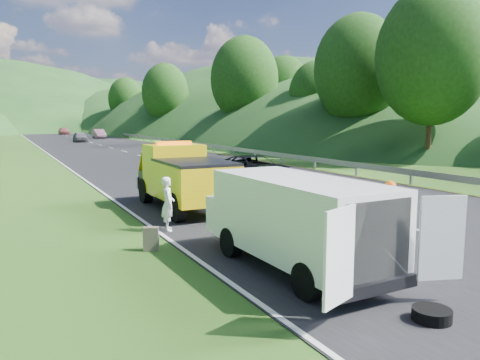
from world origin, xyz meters
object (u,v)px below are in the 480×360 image
white_van (295,218)px  spare_tire (431,321)px  woman (168,231)px  child (236,250)px  passing_suv (254,182)px  suitcase (151,239)px  worker (386,274)px  tow_truck (184,177)px

white_van → spare_tire: 3.52m
woman → child: (0.88, -2.67, 0.00)m
passing_suv → spare_tire: bearing=-114.1°
suitcase → worker: bearing=-45.9°
woman → spare_tire: 8.11m
white_van → worker: 2.28m
tow_truck → white_van: tow_truck is taller
child → tow_truck: bearing=103.0°
spare_tire → worker: bearing=63.1°
white_van → child: (-0.46, 1.94, -1.15)m
white_van → woman: (-1.34, 4.61, -1.15)m
woman → spare_tire: bearing=-153.8°
woman → child: bearing=-148.6°
child → passing_suv: bearing=79.2°
white_van → passing_suv: (5.93, 12.52, -1.15)m
woman → passing_suv: bearing=-29.5°
woman → passing_suv: (7.27, 7.92, 0.00)m
white_van → suitcase: bearing=128.9°
tow_truck → spare_tire: size_ratio=8.88×
spare_tire → passing_suv: (5.43, 15.81, 0.00)m
tow_truck → suitcase: 5.45m
white_van → woman: size_ratio=3.63×
child → spare_tire: child is taller
tow_truck → white_van: bearing=-91.0°
white_van → worker: bearing=-39.3°
tow_truck → spare_tire: (0.25, -10.82, -1.19)m
child → worker: 3.74m
suitcase → tow_truck: bearing=60.5°
white_van → tow_truck: bearing=87.0°
white_van → suitcase: 3.82m
worker → passing_suv: (4.38, 13.74, 0.00)m
child → worker: bearing=-37.2°
tow_truck → passing_suv: (5.68, 4.99, -1.19)m
spare_tire → tow_truck: bearing=91.3°
tow_truck → white_van: size_ratio=0.98×
white_van → child: bearing=102.3°
tow_truck → worker: (1.30, -8.75, -1.19)m
suitcase → spare_tire: suitcase is taller
white_van → suitcase: (-2.39, 2.85, -0.85)m
woman → passing_suv: woman is taller
suitcase → spare_tire: (2.89, -6.14, -0.30)m
white_van → passing_suv: size_ratio=1.18×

